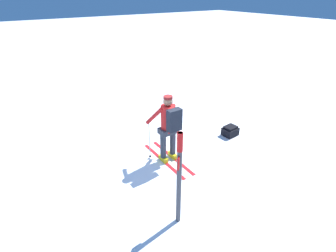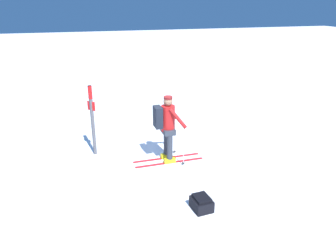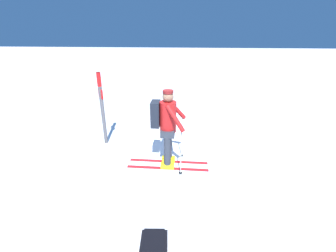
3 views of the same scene
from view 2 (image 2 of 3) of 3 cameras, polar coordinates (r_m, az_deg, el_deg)
ground_plane at (r=9.01m, az=-1.12°, el=-5.08°), size 80.00×80.00×0.00m
skier at (r=8.29m, az=-0.22°, el=0.26°), size 0.89×1.83×1.76m
dropped_backpack at (r=6.80m, az=5.86°, el=-13.23°), size 0.46×0.40×0.30m
trail_marker at (r=8.87m, az=-13.09°, el=1.87°), size 0.19×0.18×1.93m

